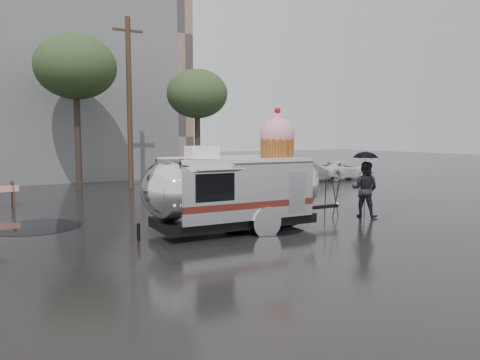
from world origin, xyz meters
TOP-DOWN VIEW (x-y plane):
  - ground at (0.00, 0.00)m, footprint 120.00×120.00m
  - puddles at (-0.74, 2.12)m, footprint 12.27×8.96m
  - utility_pole at (2.50, 14.00)m, footprint 1.60×0.28m
  - tree_mid at (0.00, 15.00)m, footprint 4.20×4.20m
  - tree_right at (6.00, 13.00)m, footprint 3.36×3.36m
  - parked_cars at (11.78, 12.00)m, footprint 13.20×1.90m
  - airstream_trailer at (1.74, 1.32)m, footprint 6.98×2.72m
  - person_right at (6.70, 1.03)m, footprint 0.90×1.06m
  - umbrella_black at (6.70, 1.03)m, footprint 1.11×1.11m
  - tripod at (5.83, 1.71)m, footprint 0.58×0.53m

SIDE VIEW (x-z plane):
  - ground at x=0.00m, z-range 0.00..0.00m
  - puddles at x=-0.74m, z-range 0.00..0.01m
  - parked_cars at x=11.78m, z-range -0.03..1.47m
  - tripod at x=5.83m, z-range 0.11..1.51m
  - person_right at x=6.70m, z-range 0.00..1.93m
  - airstream_trailer at x=1.74m, z-range -0.56..3.20m
  - umbrella_black at x=6.70m, z-range 0.77..3.08m
  - utility_pole at x=2.50m, z-range 0.12..9.12m
  - tree_right at x=6.00m, z-range 1.85..8.27m
  - tree_mid at x=0.00m, z-range 2.33..10.35m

